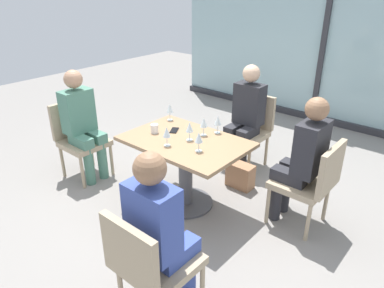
{
  "coord_description": "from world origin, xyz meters",
  "views": [
    {
      "loc": [
        2.08,
        -2.34,
        2.16
      ],
      "look_at": [
        0.0,
        0.1,
        0.65
      ],
      "focal_mm": 33.56,
      "sensor_mm": 36.0,
      "label": 1
    }
  ],
  "objects_px": {
    "dining_table_main": "(185,159)",
    "chair_far_right": "(311,180)",
    "wine_glass_3": "(204,123)",
    "wine_glass_5": "(170,109)",
    "person_front_right": "(160,228)",
    "person_far_right": "(303,156)",
    "chair_front_right": "(149,262)",
    "wine_glass_4": "(167,133)",
    "person_near_window": "(246,113)",
    "coffee_cup": "(155,129)",
    "chair_near_window": "(250,127)",
    "wine_glass_0": "(190,127)",
    "wine_glass_1": "(199,138)",
    "wine_glass_2": "(218,121)",
    "person_side_end": "(82,121)",
    "chair_side_end": "(79,135)",
    "handbag_0": "(240,175)",
    "cell_phone_on_table": "(174,130)"
  },
  "relations": [
    {
      "from": "wine_glass_4",
      "to": "dining_table_main",
      "type": "bearing_deg",
      "value": 78.04
    },
    {
      "from": "wine_glass_1",
      "to": "wine_glass_4",
      "type": "bearing_deg",
      "value": -161.44
    },
    {
      "from": "dining_table_main",
      "to": "wine_glass_0",
      "type": "bearing_deg",
      "value": 31.15
    },
    {
      "from": "chair_front_right",
      "to": "coffee_cup",
      "type": "xyz_separation_m",
      "value": [
        -1.08,
        1.11,
        0.28
      ]
    },
    {
      "from": "dining_table_main",
      "to": "chair_near_window",
      "type": "height_order",
      "value": "chair_near_window"
    },
    {
      "from": "person_side_end",
      "to": "handbag_0",
      "type": "relative_size",
      "value": 4.2
    },
    {
      "from": "person_near_window",
      "to": "wine_glass_1",
      "type": "distance_m",
      "value": 1.22
    },
    {
      "from": "wine_glass_3",
      "to": "wine_glass_5",
      "type": "height_order",
      "value": "same"
    },
    {
      "from": "cell_phone_on_table",
      "to": "wine_glass_1",
      "type": "bearing_deg",
      "value": -52.73
    },
    {
      "from": "person_far_right",
      "to": "wine_glass_1",
      "type": "xyz_separation_m",
      "value": [
        -0.74,
        -0.57,
        0.16
      ]
    },
    {
      "from": "chair_front_right",
      "to": "person_far_right",
      "type": "distance_m",
      "value": 1.68
    },
    {
      "from": "person_far_right",
      "to": "wine_glass_4",
      "type": "height_order",
      "value": "person_far_right"
    },
    {
      "from": "chair_near_window",
      "to": "wine_glass_0",
      "type": "distance_m",
      "value": 1.22
    },
    {
      "from": "chair_front_right",
      "to": "person_front_right",
      "type": "xyz_separation_m",
      "value": [
        0.0,
        0.11,
        0.2
      ]
    },
    {
      "from": "chair_far_right",
      "to": "person_front_right",
      "type": "distance_m",
      "value": 1.59
    },
    {
      "from": "wine_glass_5",
      "to": "cell_phone_on_table",
      "type": "distance_m",
      "value": 0.33
    },
    {
      "from": "wine_glass_0",
      "to": "wine_glass_4",
      "type": "distance_m",
      "value": 0.24
    },
    {
      "from": "chair_near_window",
      "to": "chair_front_right",
      "type": "bearing_deg",
      "value": -72.79
    },
    {
      "from": "person_front_right",
      "to": "person_far_right",
      "type": "xyz_separation_m",
      "value": [
        0.26,
        1.54,
        0.0
      ]
    },
    {
      "from": "person_front_right",
      "to": "chair_far_right",
      "type": "bearing_deg",
      "value": 76.63
    },
    {
      "from": "person_near_window",
      "to": "wine_glass_3",
      "type": "relative_size",
      "value": 6.81
    },
    {
      "from": "dining_table_main",
      "to": "wine_glass_5",
      "type": "height_order",
      "value": "wine_glass_5"
    },
    {
      "from": "coffee_cup",
      "to": "wine_glass_4",
      "type": "bearing_deg",
      "value": -24.0
    },
    {
      "from": "chair_near_window",
      "to": "coffee_cup",
      "type": "height_order",
      "value": "chair_near_window"
    },
    {
      "from": "person_front_right",
      "to": "wine_glass_2",
      "type": "bearing_deg",
      "value": 113.06
    },
    {
      "from": "wine_glass_4",
      "to": "wine_glass_5",
      "type": "distance_m",
      "value": 0.65
    },
    {
      "from": "person_side_end",
      "to": "person_far_right",
      "type": "bearing_deg",
      "value": 19.03
    },
    {
      "from": "chair_near_window",
      "to": "wine_glass_0",
      "type": "xyz_separation_m",
      "value": [
        0.04,
        -1.16,
        0.37
      ]
    },
    {
      "from": "person_near_window",
      "to": "person_front_right",
      "type": "distance_m",
      "value": 2.27
    },
    {
      "from": "chair_front_right",
      "to": "wine_glass_4",
      "type": "height_order",
      "value": "wine_glass_4"
    },
    {
      "from": "person_far_right",
      "to": "wine_glass_3",
      "type": "relative_size",
      "value": 6.81
    },
    {
      "from": "dining_table_main",
      "to": "coffee_cup",
      "type": "bearing_deg",
      "value": -168.55
    },
    {
      "from": "person_far_right",
      "to": "wine_glass_2",
      "type": "bearing_deg",
      "value": -171.51
    },
    {
      "from": "dining_table_main",
      "to": "chair_far_right",
      "type": "xyz_separation_m",
      "value": [
        1.1,
        0.46,
        -0.03
      ]
    },
    {
      "from": "person_side_end",
      "to": "person_far_right",
      "type": "distance_m",
      "value": 2.38
    },
    {
      "from": "chair_far_right",
      "to": "wine_glass_1",
      "type": "distance_m",
      "value": 1.08
    },
    {
      "from": "person_side_end",
      "to": "chair_near_window",
      "type": "bearing_deg",
      "value": 49.92
    },
    {
      "from": "chair_front_right",
      "to": "chair_side_end",
      "type": "xyz_separation_m",
      "value": [
        -2.1,
        0.87,
        0.0
      ]
    },
    {
      "from": "chair_front_right",
      "to": "wine_glass_4",
      "type": "xyz_separation_m",
      "value": [
        -0.78,
        0.98,
        0.37
      ]
    },
    {
      "from": "wine_glass_0",
      "to": "dining_table_main",
      "type": "bearing_deg",
      "value": -148.85
    },
    {
      "from": "coffee_cup",
      "to": "chair_side_end",
      "type": "bearing_deg",
      "value": -166.77
    },
    {
      "from": "wine_glass_0",
      "to": "wine_glass_5",
      "type": "bearing_deg",
      "value": 152.68
    },
    {
      "from": "dining_table_main",
      "to": "wine_glass_2",
      "type": "distance_m",
      "value": 0.49
    },
    {
      "from": "chair_near_window",
      "to": "person_near_window",
      "type": "xyz_separation_m",
      "value": [
        -0.0,
        -0.11,
        0.2
      ]
    },
    {
      "from": "chair_far_right",
      "to": "wine_glass_3",
      "type": "bearing_deg",
      "value": -165.64
    },
    {
      "from": "cell_phone_on_table",
      "to": "wine_glass_5",
      "type": "bearing_deg",
      "value": 111.54
    },
    {
      "from": "wine_glass_3",
      "to": "chair_far_right",
      "type": "bearing_deg",
      "value": 14.36
    },
    {
      "from": "person_near_window",
      "to": "person_far_right",
      "type": "xyz_separation_m",
      "value": [
        0.99,
        -0.61,
        0.0
      ]
    },
    {
      "from": "person_near_window",
      "to": "wine_glass_2",
      "type": "distance_m",
      "value": 0.77
    },
    {
      "from": "person_far_right",
      "to": "wine_glass_1",
      "type": "bearing_deg",
      "value": -142.22
    }
  ]
}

